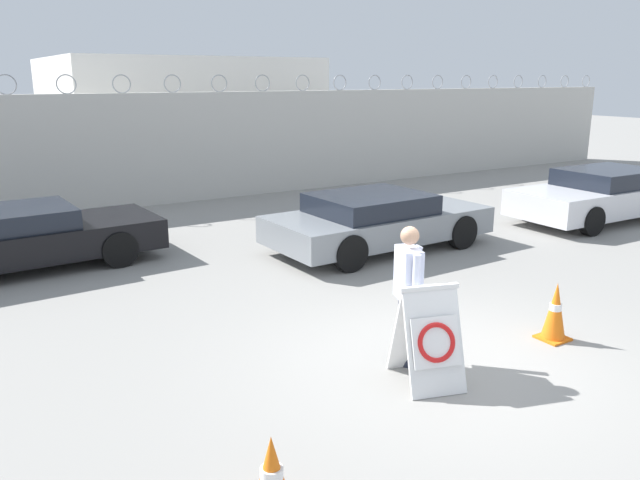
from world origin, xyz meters
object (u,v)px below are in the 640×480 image
parked_car_rear_sedan (377,220)px  traffic_cone_mid (555,312)px  security_guard (408,289)px  traffic_cone_near (272,479)px  parked_car_front_coupe (15,238)px  barricade_sign (429,336)px  parked_car_far_side (602,195)px

parked_car_rear_sedan → traffic_cone_mid: bearing=-100.2°
security_guard → traffic_cone_near: security_guard is taller
traffic_cone_near → parked_car_rear_sedan: (5.36, 5.88, 0.22)m
parked_car_front_coupe → barricade_sign: bearing=-67.7°
barricade_sign → parked_car_far_side: (8.88, 4.05, 0.06)m
traffic_cone_mid → traffic_cone_near: bearing=-166.4°
traffic_cone_near → parked_car_far_side: bearing=24.3°
parked_car_front_coupe → parked_car_rear_sedan: (6.21, -2.19, 0.00)m
parked_car_front_coupe → parked_car_rear_sedan: parked_car_rear_sedan is taller
traffic_cone_near → parked_car_rear_sedan: bearing=47.6°
security_guard → parked_car_rear_sedan: size_ratio=0.37×
traffic_cone_near → parked_car_far_side: parked_car_far_side is taller
parked_car_front_coupe → traffic_cone_near: bearing=-87.3°
security_guard → traffic_cone_mid: 2.18m
security_guard → parked_car_rear_sedan: security_guard is taller
barricade_sign → parked_car_front_coupe: size_ratio=0.23×
parked_car_rear_sedan → parked_car_far_side: size_ratio=0.98×
traffic_cone_near → parked_car_far_side: (11.37, 5.13, 0.26)m
barricade_sign → traffic_cone_mid: barricade_sign is taller
traffic_cone_near → parked_car_far_side: 12.48m
parked_car_rear_sedan → parked_car_front_coupe: bearing=158.5°
traffic_cone_near → parked_car_rear_sedan: size_ratio=0.16×
parked_car_rear_sedan → security_guard: bearing=-124.7°
barricade_sign → traffic_cone_mid: size_ratio=1.47×
security_guard → parked_car_front_coupe: 7.34m
parked_car_front_coupe → traffic_cone_mid: bearing=-54.8°
security_guard → parked_car_front_coupe: (-3.46, 6.46, -0.34)m
traffic_cone_near → barricade_sign: bearing=23.5°
security_guard → traffic_cone_mid: (2.06, -0.47, -0.54)m
barricade_sign → parked_car_front_coupe: bearing=132.7°
barricade_sign → traffic_cone_near: bearing=-139.4°
barricade_sign → traffic_cone_mid: bearing=18.4°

